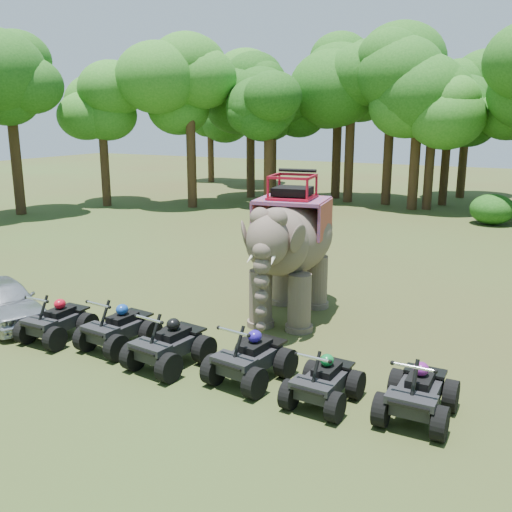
{
  "coord_description": "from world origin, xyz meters",
  "views": [
    {
      "loc": [
        6.69,
        -11.54,
        5.44
      ],
      "look_at": [
        0.0,
        1.2,
        1.9
      ],
      "focal_mm": 40.0,
      "sensor_mm": 36.0,
      "label": 1
    }
  ],
  "objects": [
    {
      "name": "elephant",
      "position": [
        0.51,
        2.27,
        2.01
      ],
      "size": [
        2.82,
        5.05,
        4.02
      ],
      "primitive_type": null,
      "rotation": [
        0.0,
        0.0,
        0.15
      ],
      "color": "brown",
      "rests_on": "ground"
    },
    {
      "name": "atv_2",
      "position": [
        -0.51,
        -1.99,
        0.66
      ],
      "size": [
        1.51,
        1.94,
        1.33
      ],
      "primitive_type": null,
      "rotation": [
        0.0,
        0.0,
        -0.12
      ],
      "color": "black",
      "rests_on": "ground"
    },
    {
      "name": "tree_38",
      "position": [
        -19.14,
        29.49,
        3.56
      ],
      "size": [
        4.99,
        4.99,
        7.13
      ],
      "primitive_type": null,
      "color": "#195114",
      "rests_on": "ground"
    },
    {
      "name": "tree_35",
      "position": [
        -6.53,
        25.25,
        4.96
      ],
      "size": [
        6.94,
        6.94,
        9.91
      ],
      "primitive_type": null,
      "color": "#195114",
      "rests_on": "ground"
    },
    {
      "name": "ground",
      "position": [
        0.0,
        0.0,
        0.0
      ],
      "size": [
        110.0,
        110.0,
        0.0
      ],
      "primitive_type": "plane",
      "color": "#47381E",
      "rests_on": "ground"
    },
    {
      "name": "tree_29",
      "position": [
        0.98,
        29.42,
        4.44
      ],
      "size": [
        6.22,
        6.22,
        8.88
      ],
      "primitive_type": null,
      "color": "#195114",
      "rests_on": "ground"
    },
    {
      "name": "atv_0",
      "position": [
        -3.92,
        -2.01,
        0.62
      ],
      "size": [
        1.23,
        1.68,
        1.25
      ],
      "primitive_type": null,
      "rotation": [
        0.0,
        0.0,
        -0.0
      ],
      "color": "black",
      "rests_on": "ground"
    },
    {
      "name": "atv_3",
      "position": [
        1.43,
        -1.77,
        0.66
      ],
      "size": [
        1.52,
        1.94,
        1.32
      ],
      "primitive_type": null,
      "rotation": [
        0.0,
        0.0,
        -0.13
      ],
      "color": "black",
      "rests_on": "ground"
    },
    {
      "name": "atv_5",
      "position": [
        4.88,
        -1.7,
        0.64
      ],
      "size": [
        1.27,
        1.74,
        1.29
      ],
      "primitive_type": null,
      "rotation": [
        0.0,
        0.0,
        0.0
      ],
      "color": "black",
      "rests_on": "ground"
    },
    {
      "name": "tree_34",
      "position": [
        -2.72,
        24.03,
        4.59
      ],
      "size": [
        6.42,
        6.42,
        9.17
      ],
      "primitive_type": null,
      "color": "#195114",
      "rests_on": "ground"
    },
    {
      "name": "tree_32",
      "position": [
        -14.79,
        28.34,
        4.47
      ],
      "size": [
        6.25,
        6.25,
        8.93
      ],
      "primitive_type": null,
      "color": "#195114",
      "rests_on": "ground"
    },
    {
      "name": "tree_23",
      "position": [
        -17.9,
        15.32,
        3.76
      ],
      "size": [
        5.26,
        5.26,
        7.52
      ],
      "primitive_type": null,
      "color": "#195114",
      "rests_on": "ground"
    },
    {
      "name": "tree_28",
      "position": [
        0.51,
        25.42,
        3.65
      ],
      "size": [
        5.12,
        5.12,
        7.31
      ],
      "primitive_type": null,
      "color": "#195114",
      "rests_on": "ground"
    },
    {
      "name": "tree_0",
      "position": [
        0.0,
        23.18,
        4.05
      ],
      "size": [
        5.66,
        5.66,
        8.09
      ],
      "primitive_type": null,
      "color": "#195114",
      "rests_on": "ground"
    },
    {
      "name": "tree_24",
      "position": [
        -12.89,
        17.37,
        4.43
      ],
      "size": [
        6.2,
        6.2,
        8.86
      ],
      "primitive_type": null,
      "color": "#195114",
      "rests_on": "ground"
    },
    {
      "name": "tree_25",
      "position": [
        -8.51,
        18.94,
        3.62
      ],
      "size": [
        5.07,
        5.07,
        7.24
      ],
      "primitive_type": null,
      "color": "#195114",
      "rests_on": "ground"
    },
    {
      "name": "tree_27",
      "position": [
        -0.78,
        22.76,
        4.86
      ],
      "size": [
        6.81,
        6.81,
        9.73
      ],
      "primitive_type": null,
      "color": "#195114",
      "rests_on": "ground"
    },
    {
      "name": "atv_4",
      "position": [
        3.15,
        -1.98,
        0.59
      ],
      "size": [
        1.25,
        1.66,
        1.19
      ],
      "primitive_type": null,
      "rotation": [
        0.0,
        0.0,
        -0.05
      ],
      "color": "black",
      "rests_on": "ground"
    },
    {
      "name": "atv_1",
      "position": [
        -2.22,
        -1.69,
        0.65
      ],
      "size": [
        1.43,
        1.86,
        1.29
      ],
      "primitive_type": null,
      "rotation": [
        0.0,
        0.0,
        -0.09
      ],
      "color": "black",
      "rests_on": "ground"
    },
    {
      "name": "parked_car",
      "position": [
        -6.12,
        -1.79,
        0.6
      ],
      "size": [
        3.8,
        2.58,
        1.2
      ],
      "primitive_type": "imported",
      "rotation": [
        0.0,
        0.0,
        1.21
      ],
      "color": "#B8BABF",
      "rests_on": "ground"
    },
    {
      "name": "tree_26",
      "position": [
        -5.19,
        23.91,
        4.91
      ],
      "size": [
        6.87,
        6.87,
        9.81
      ],
      "primitive_type": null,
      "color": "#195114",
      "rests_on": "ground"
    },
    {
      "name": "tree_37",
      "position": [
        -10.07,
        22.71,
        3.86
      ],
      "size": [
        5.4,
        5.4,
        7.71
      ],
      "primitive_type": null,
      "color": "#195114",
      "rests_on": "ground"
    },
    {
      "name": "tree_22",
      "position": [
        -20.11,
        10.67,
        4.47
      ],
      "size": [
        6.26,
        6.26,
        8.95
      ],
      "primitive_type": null,
      "color": "#195114",
      "rests_on": "ground"
    },
    {
      "name": "tree_30",
      "position": [
        -11.8,
        22.9,
        4.17
      ],
      "size": [
        5.84,
        5.84,
        8.35
      ],
      "primitive_type": null,
      "color": "#195114",
      "rests_on": "ground"
    }
  ]
}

